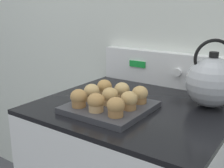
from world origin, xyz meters
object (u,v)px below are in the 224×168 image
(muffin_r2_c0, at_px, (104,88))
(muffin_r0_c2, at_px, (116,107))
(muffin_pan, at_px, (110,107))
(muffin_r1_c0, at_px, (92,93))
(muffin_r1_c1, at_px, (110,96))
(muffin_r0_c1, at_px, (96,103))
(muffin_r2_c2, at_px, (140,95))
(muffin_r2_c1, at_px, (122,91))
(muffin_r1_c2, at_px, (129,101))
(tea_kettle, at_px, (212,81))
(muffin_r0_c0, at_px, (79,98))

(muffin_r2_c0, bearing_deg, muffin_r0_c2, -44.48)
(muffin_pan, relative_size, muffin_r1_c0, 4.35)
(muffin_pan, height_order, muffin_r1_c1, muffin_r1_c1)
(muffin_pan, distance_m, muffin_r0_c2, 0.13)
(muffin_r0_c1, distance_m, muffin_r1_c0, 0.12)
(muffin_r0_c1, relative_size, muffin_r2_c2, 1.00)
(muffin_r1_c0, relative_size, muffin_r2_c1, 1.00)
(muffin_r1_c2, bearing_deg, tea_kettle, 50.44)
(tea_kettle, bearing_deg, muffin_r2_c0, -155.27)
(muffin_r0_c0, distance_m, muffin_r2_c1, 0.19)
(muffin_r1_c2, relative_size, muffin_r2_c1, 1.00)
(muffin_r1_c1, bearing_deg, muffin_r0_c0, -134.81)
(muffin_r2_c1, relative_size, tea_kettle, 0.25)
(muffin_r0_c2, xyz_separation_m, muffin_r2_c2, (-0.00, 0.17, 0.00))
(muffin_r0_c0, relative_size, muffin_r1_c0, 1.00)
(muffin_r0_c2, height_order, muffin_r2_c0, same)
(muffin_pan, relative_size, muffin_r2_c1, 4.35)
(muffin_r2_c2, bearing_deg, muffin_r2_c1, 177.54)
(muffin_r1_c1, height_order, muffin_r2_c2, same)
(muffin_r1_c1, bearing_deg, muffin_r0_c1, -90.39)
(muffin_r0_c1, relative_size, muffin_r2_c0, 1.00)
(muffin_pan, height_order, muffin_r1_c2, muffin_r1_c2)
(muffin_r0_c2, xyz_separation_m, muffin_r1_c0, (-0.17, 0.08, 0.00))
(muffin_r1_c0, bearing_deg, muffin_r2_c2, 26.12)
(muffin_r0_c1, relative_size, muffin_r1_c2, 1.00)
(muffin_r0_c1, bearing_deg, muffin_r1_c0, 135.96)
(muffin_r0_c0, bearing_deg, muffin_r1_c1, 45.19)
(muffin_r0_c1, bearing_deg, muffin_r2_c0, 117.18)
(muffin_r0_c1, relative_size, tea_kettle, 0.25)
(muffin_r1_c1, height_order, muffin_r2_c1, same)
(muffin_r1_c0, height_order, muffin_r1_c2, same)
(muffin_r0_c0, xyz_separation_m, muffin_r1_c2, (0.17, 0.08, 0.00))
(muffin_r0_c0, relative_size, muffin_r2_c0, 1.00)
(muffin_r1_c2, bearing_deg, muffin_r0_c0, -153.22)
(muffin_r1_c0, distance_m, muffin_r2_c0, 0.08)
(muffin_r0_c0, distance_m, muffin_r2_c0, 0.17)
(muffin_r2_c0, xyz_separation_m, muffin_r2_c2, (0.17, 0.00, 0.00))
(muffin_r1_c0, bearing_deg, muffin_r1_c1, -0.14)
(muffin_r0_c2, bearing_deg, muffin_pan, 134.90)
(muffin_r2_c1, bearing_deg, tea_kettle, 29.91)
(muffin_r0_c0, relative_size, muffin_r0_c2, 1.00)
(muffin_pan, xyz_separation_m, muffin_r0_c0, (-0.08, -0.08, 0.04))
(muffin_pan, distance_m, muffin_r2_c0, 0.13)
(muffin_pan, relative_size, tea_kettle, 1.09)
(muffin_r1_c0, distance_m, muffin_r2_c1, 0.12)
(muffin_r1_c0, xyz_separation_m, muffin_r2_c1, (0.08, 0.09, 0.00))
(muffin_r1_c2, bearing_deg, muffin_r1_c0, -179.72)
(muffin_r0_c0, distance_m, muffin_r0_c2, 0.16)
(muffin_r1_c2, bearing_deg, muffin_r0_c2, -91.33)
(muffin_r2_c0, bearing_deg, muffin_r0_c0, -88.66)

